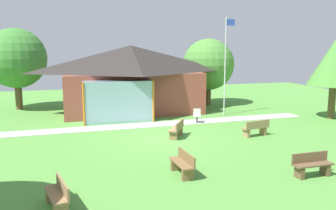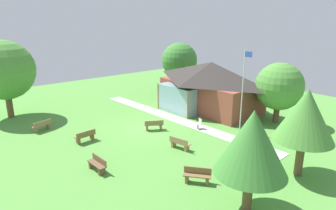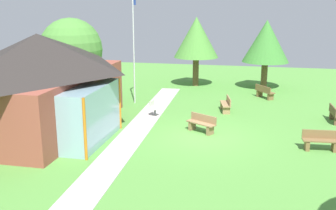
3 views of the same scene
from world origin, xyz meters
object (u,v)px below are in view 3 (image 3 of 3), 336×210
(bench_mid_right, at_px, (226,105))
(bench_front_center, at_px, (321,141))
(bench_rear_near_path, at_px, (202,124))
(patio_chair_lawn_spare, at_px, (154,109))
(pavilion, at_px, (42,80))
(bench_lawn_far_right, at_px, (264,92))
(tree_far_east, at_px, (266,41))
(tree_east_hedge, at_px, (196,38))
(bench_front_right, at_px, (335,115))
(flagpole, at_px, (134,46))
(tree_behind_pavilion_right, at_px, (71,50))

(bench_mid_right, distance_m, bench_front_center, 6.86)
(bench_rear_near_path, xyz_separation_m, patio_chair_lawn_spare, (2.14, 2.89, 0.01))
(bench_front_center, bearing_deg, pavilion, -5.63)
(bench_lawn_far_right, xyz_separation_m, tree_far_east, (3.17, -0.01, 2.97))
(patio_chair_lawn_spare, distance_m, tree_east_hedge, 9.33)
(bench_mid_right, height_order, bench_front_right, same)
(flagpole, xyz_separation_m, tree_east_hedge, (6.09, -2.88, 0.04))
(flagpole, height_order, patio_chair_lawn_spare, flagpole)
(patio_chair_lawn_spare, xyz_separation_m, tree_far_east, (8.76, -5.97, 2.96))
(flagpole, distance_m, tree_east_hedge, 6.74)
(bench_mid_right, bearing_deg, bench_rear_near_path, 156.15)
(bench_rear_near_path, xyz_separation_m, bench_front_right, (3.05, -6.54, 0.00))
(bench_rear_near_path, relative_size, bench_front_right, 1.00)
(bench_mid_right, bearing_deg, flagpole, 70.48)
(bench_mid_right, xyz_separation_m, bench_front_right, (-0.92, -5.67, 0.00))
(bench_front_right, xyz_separation_m, tree_behind_pavilion_right, (2.27, 15.62, 2.73))
(pavilion, distance_m, flagpole, 6.57)
(flagpole, height_order, bench_front_right, flagpole)
(pavilion, height_order, bench_mid_right, pavilion)
(pavilion, bearing_deg, patio_chair_lawn_spare, -55.88)
(patio_chair_lawn_spare, height_order, tree_east_hedge, tree_east_hedge)
(flagpole, relative_size, bench_front_right, 4.25)
(bench_front_center, bearing_deg, flagpole, -35.88)
(pavilion, height_order, bench_lawn_far_right, pavilion)
(bench_front_center, distance_m, tree_far_east, 12.80)
(pavilion, relative_size, bench_mid_right, 6.54)
(flagpole, bearing_deg, bench_rear_near_path, -135.08)
(bench_lawn_far_right, xyz_separation_m, tree_behind_pavilion_right, (-2.41, 12.15, 2.73))
(patio_chair_lawn_spare, relative_size, tree_far_east, 0.18)
(bench_rear_near_path, height_order, bench_front_right, same)
(bench_front_right, bearing_deg, tree_behind_pavilion_right, -100.18)
(tree_east_hedge, bearing_deg, bench_front_center, -150.00)
(flagpole, distance_m, bench_front_right, 11.85)
(bench_front_right, bearing_deg, bench_mid_right, -101.15)
(bench_rear_near_path, distance_m, bench_front_center, 5.36)
(patio_chair_lawn_spare, bearing_deg, tree_east_hedge, -168.01)
(tree_behind_pavilion_right, xyz_separation_m, tree_far_east, (5.58, -12.16, 0.25))
(bench_front_center, distance_m, tree_east_hedge, 14.48)
(bench_mid_right, bearing_deg, bench_front_center, -152.49)
(tree_east_hedge, bearing_deg, flagpole, 154.67)
(bench_mid_right, distance_m, tree_east_hedge, 8.07)
(flagpole, relative_size, tree_far_east, 1.32)
(bench_lawn_far_right, relative_size, tree_behind_pavilion_right, 0.28)
(patio_chair_lawn_spare, bearing_deg, bench_rear_near_path, 72.08)
(tree_east_hedge, xyz_separation_m, tree_far_east, (0.03, -4.96, -0.18))
(bench_lawn_far_right, distance_m, bench_rear_near_path, 8.32)
(bench_mid_right, xyz_separation_m, bench_front_center, (-5.34, -4.31, 0.00))
(bench_mid_right, xyz_separation_m, patio_chair_lawn_spare, (-1.83, 3.77, 0.01))
(bench_rear_near_path, xyz_separation_m, tree_east_hedge, (10.87, 1.88, 3.16))
(tree_behind_pavilion_right, bearing_deg, tree_east_hedge, -52.38)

